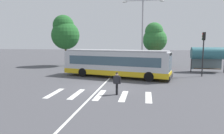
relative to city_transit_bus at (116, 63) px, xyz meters
The scene contains 14 objects.
ground_plane 5.80m from the city_transit_bus, 93.92° to the right, with size 160.00×160.00×0.00m, color #47474C.
city_transit_bus is the anchor object (origin of this frame).
pedestrian_crossing_street 7.71m from the city_transit_bus, 81.18° to the right, with size 0.58×0.28×1.72m.
parked_car_blue 9.82m from the city_transit_bus, 105.74° to the left, with size 2.17×4.63×1.35m.
parked_car_teal 9.26m from the city_transit_bus, 89.89° to the left, with size 2.19×4.64×1.35m.
parked_car_black 9.75m from the city_transit_bus, 73.67° to the left, with size 1.98×4.56×1.35m.
parked_car_red 10.57m from the city_transit_bus, 58.41° to the left, with size 2.03×4.58×1.35m.
traffic_light_far_corner 10.09m from the city_transit_bus, 11.97° to the left, with size 0.33×0.32×5.04m.
bus_stop_shelter 12.64m from the city_transit_bus, 26.56° to the left, with size 4.20×1.54×3.25m.
twin_arm_street_lamp 6.73m from the city_transit_bus, 57.75° to the left, with size 5.30×0.32×9.32m.
background_tree_left 14.01m from the city_transit_bus, 136.03° to the left, with size 4.51×4.51×8.24m.
background_tree_right 14.18m from the city_transit_bus, 70.05° to the left, with size 4.04×4.04×7.17m.
crosswalk_painted_stripes 8.08m from the city_transit_bus, 90.61° to the right, with size 7.71×3.10×0.01m.
lane_center_line 3.94m from the city_transit_bus, 99.24° to the right, with size 0.16×24.00×0.01m, color silver.
Camera 1 is at (3.65, -17.14, 4.03)m, focal length 33.03 mm.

